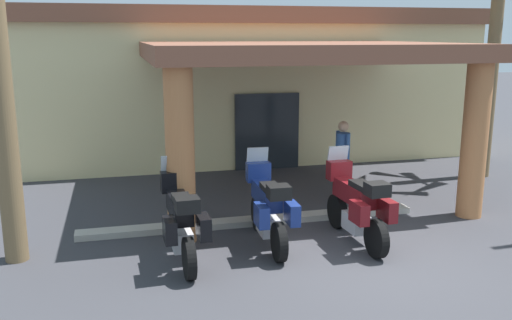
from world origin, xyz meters
TOP-DOWN VIEW (x-y plane):
  - ground_plane at (0.00, 0.00)m, footprint 80.00×80.00m
  - motel_building at (0.02, 9.78)m, footprint 13.74×12.22m
  - motorcycle_black at (-3.11, 0.82)m, footprint 0.71×2.21m
  - motorcycle_blue at (-1.54, 1.13)m, footprint 0.71×2.21m
  - motorcycle_maroon at (0.03, 0.88)m, footprint 0.72×2.21m
  - pedestrian at (0.90, 3.59)m, footprint 0.32×0.53m
  - curb_strip at (-1.54, 2.29)m, footprint 6.70×0.36m

SIDE VIEW (x-z plane):
  - ground_plane at x=0.00m, z-range 0.00..0.00m
  - curb_strip at x=-1.54m, z-range 0.00..0.12m
  - motorcycle_black at x=-3.11m, z-range -0.11..1.50m
  - motorcycle_blue at x=-1.54m, z-range -0.11..1.50m
  - motorcycle_maroon at x=0.03m, z-range -0.11..1.50m
  - pedestrian at x=0.90m, z-range 0.15..1.91m
  - motel_building at x=0.02m, z-range 0.05..4.44m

